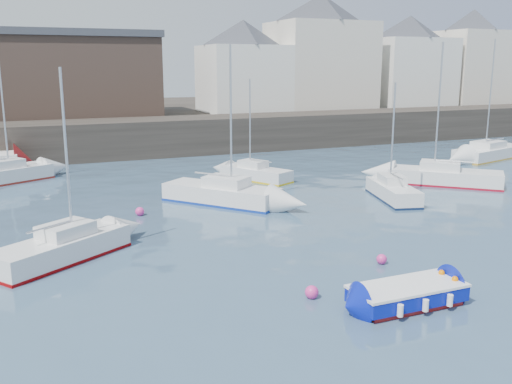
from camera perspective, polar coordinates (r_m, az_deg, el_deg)
name	(u,v)px	position (r m, az deg, el deg)	size (l,w,h in m)	color
water	(413,323)	(17.88, 15.42, -12.56)	(220.00, 220.00, 0.00)	#2D4760
quay_wall	(151,137)	(49.02, -10.50, 5.44)	(90.00, 5.00, 3.00)	#28231E
land_strip	(116,120)	(66.64, -13.87, 7.05)	(90.00, 32.00, 2.80)	#28231E
bldg_east_a	(321,51)	(62.42, 6.48, 13.79)	(13.36, 13.36, 11.80)	beige
bldg_east_b	(408,61)	(68.03, 15.00, 12.56)	(11.88, 11.88, 9.95)	white
bldg_east_c	(471,57)	(73.84, 20.70, 12.55)	(11.14, 11.14, 10.95)	beige
bldg_east_d	(243,65)	(58.10, -1.28, 12.54)	(11.14, 11.14, 8.95)	white
warehouse	(64,74)	(55.73, -18.69, 11.12)	(16.40, 10.40, 7.60)	#3D2D26
blue_dinghy	(407,294)	(18.88, 14.88, -9.82)	(3.73, 1.97, 0.71)	maroon
sailboat_a	(62,248)	(23.48, -18.83, -5.28)	(5.70, 4.74, 7.38)	white
sailboat_b	(222,193)	(31.32, -3.42, -0.14)	(5.79, 6.45, 8.49)	white
sailboat_c	(393,191)	(33.08, 13.52, 0.12)	(2.82, 5.18, 6.50)	white
sailboat_d	(444,176)	(38.10, 18.32, 1.50)	(6.54, 6.35, 8.81)	white
sailboat_f	(255,173)	(37.66, -0.05, 1.92)	(3.79, 5.22, 6.57)	white
sailboat_g	(490,152)	(49.88, 22.34, 3.70)	(7.78, 4.27, 9.39)	white
sailboat_h	(0,175)	(40.07, -24.19, 1.57)	(6.71, 4.86, 8.36)	white
buoy_near	(312,298)	(19.06, 5.58, -10.51)	(0.45, 0.45, 0.45)	#DE318B
buoy_mid	(381,264)	(22.56, 12.43, -7.01)	(0.40, 0.40, 0.40)	#DE318B
buoy_far	(140,215)	(29.47, -11.53, -2.31)	(0.45, 0.45, 0.45)	#DE318B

